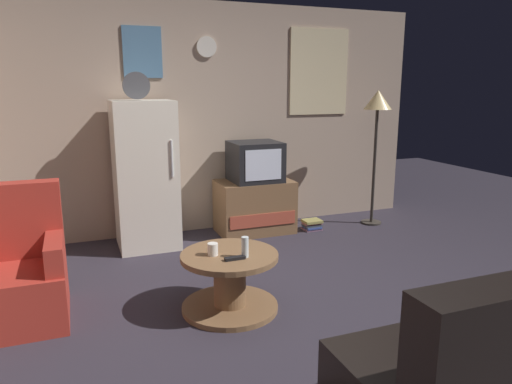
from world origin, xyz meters
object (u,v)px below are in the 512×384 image
Objects in this scene: fridge at (145,175)px; standing_lamp at (377,110)px; wine_glass at (245,247)px; coffee_table at (230,282)px; armchair at (14,275)px; remote_control at (235,258)px; tv_stand at (255,207)px; mug_ceramic_white at (213,249)px; crt_tv at (255,162)px; book_stack at (312,225)px.

fridge reaches higher than standing_lamp.
standing_lamp reaches higher than wine_glass.
fridge is at bearing 101.46° from coffee_table.
wine_glass is 1.64m from armchair.
armchair is at bearing 158.56° from remote_control.
tv_stand is 9.33× the size of mug_ceramic_white.
book_stack is (0.64, -0.18, -0.75)m from crt_tv.
fridge reaches higher than book_stack.
fridge is 1.73m from mug_ceramic_white.
fridge is at bearing 97.49° from mug_ceramic_white.
book_stack is (2.98, 1.16, -0.28)m from armchair.
remote_control is (-0.88, -1.88, -0.36)m from crt_tv.
tv_stand is 2.01m from mug_ceramic_white.
armchair is (-3.78, -1.14, -1.02)m from standing_lamp.
armchair reaches higher than book_stack.
standing_lamp is at bearing -1.30° from book_stack.
remote_control is at bearing -131.63° from book_stack.
mug_ceramic_white reaches higher than remote_control.
mug_ceramic_white is at bearing 175.30° from coffee_table.
standing_lamp is 1.53m from book_stack.
tv_stand is at bearing 67.11° from wine_glass.
tv_stand is at bearing 29.85° from armchair.
crt_tv is 0.75× the size of coffee_table.
fridge is at bearing 49.11° from armchair.
coffee_table is at bearing -78.54° from fridge.
remote_control is at bearing -50.59° from mug_ceramic_white.
wine_glass reaches higher than remote_control.
mug_ceramic_white is at bearing -16.51° from armchair.
armchair is at bearing 161.56° from wine_glass.
fridge is 1.88m from wine_glass.
armchair is (-1.47, 0.41, 0.12)m from coffee_table.
remote_control is (0.12, -0.15, -0.03)m from mug_ceramic_white.
wine_glass is at bearing 16.30° from remote_control.
tv_stand is 2.03m from wine_glass.
mug_ceramic_white is at bearing -136.34° from book_stack.
standing_lamp is (2.66, -0.15, 0.60)m from fridge.
tv_stand is 1.95m from coffee_table.
armchair is 4.63× the size of book_stack.
crt_tv is (1.22, 0.04, 0.06)m from fridge.
armchair is 3.21m from book_stack.
standing_lamp is 2.91m from wine_glass.
armchair reaches higher than tv_stand.
remote_control is (-0.09, -0.03, -0.06)m from wine_glass.
mug_ceramic_white is at bearing 150.06° from wine_glass.
tv_stand is at bearing 60.34° from mug_ceramic_white.
remote_control is at bearing -162.64° from wine_glass.
fridge is 1.76m from armchair.
fridge reaches higher than remote_control.
crt_tv is at bearing 29.77° from armchair.
coffee_table is 0.75× the size of armchair.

